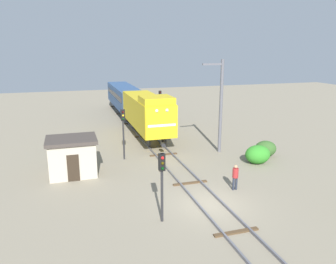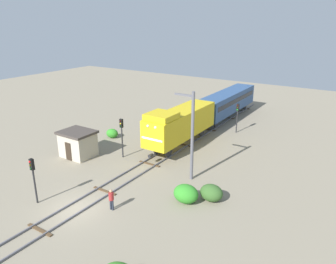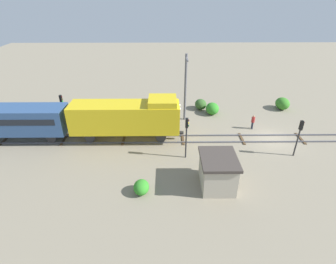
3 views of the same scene
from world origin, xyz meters
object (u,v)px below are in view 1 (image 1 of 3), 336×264
(worker_near_track, at_px, (235,175))
(relay_hut, at_px, (72,156))
(locomotive, at_px, (147,111))
(traffic_signal_near, at_px, (162,175))
(traffic_signal_mid, at_px, (123,125))
(catenary_mast, at_px, (220,104))
(traffic_signal_far, at_px, (160,100))
(passenger_car_leading, at_px, (124,96))

(worker_near_track, relative_size, relay_hut, 0.49)
(locomotive, relative_size, worker_near_track, 6.82)
(traffic_signal_near, distance_m, traffic_signal_mid, 10.56)
(worker_near_track, distance_m, catenary_mast, 8.72)
(worker_near_track, xyz_separation_m, relay_hut, (-9.90, 5.85, 0.40))
(locomotive, xyz_separation_m, traffic_signal_far, (3.60, 7.92, -0.15))
(locomotive, bearing_deg, traffic_signal_far, 65.54)
(locomotive, relative_size, passenger_car_leading, 0.83)
(traffic_signal_mid, xyz_separation_m, catenary_mast, (8.34, -0.43, 1.36))
(passenger_car_leading, height_order, traffic_signal_near, passenger_car_leading)
(catenary_mast, relative_size, relay_hut, 2.29)
(locomotive, distance_m, catenary_mast, 8.15)
(traffic_signal_mid, bearing_deg, passenger_car_leading, 79.97)
(locomotive, xyz_separation_m, catenary_mast, (4.94, -6.31, 1.49))
(locomotive, relative_size, catenary_mast, 1.45)
(traffic_signal_far, distance_m, catenary_mast, 14.39)
(worker_near_track, height_order, catenary_mast, catenary_mast)
(traffic_signal_near, xyz_separation_m, traffic_signal_far, (6.80, 24.35, -0.00))
(locomotive, height_order, catenary_mast, catenary_mast)
(locomotive, bearing_deg, traffic_signal_mid, -120.03)
(catenary_mast, bearing_deg, traffic_signal_mid, 177.03)
(traffic_signal_near, distance_m, relay_hut, 9.42)
(traffic_signal_mid, relative_size, worker_near_track, 2.45)
(traffic_signal_far, distance_m, worker_near_track, 22.00)
(catenary_mast, bearing_deg, locomotive, 128.03)
(relay_hut, bearing_deg, locomotive, 47.36)
(traffic_signal_mid, xyz_separation_m, relay_hut, (-4.10, -2.26, -1.50))
(locomotive, distance_m, passenger_car_leading, 13.34)
(traffic_signal_far, distance_m, relay_hut, 19.56)
(passenger_car_leading, height_order, traffic_signal_mid, traffic_signal_mid)
(passenger_car_leading, relative_size, traffic_signal_mid, 3.36)
(traffic_signal_near, bearing_deg, relay_hut, 117.40)
(traffic_signal_far, relative_size, relay_hut, 1.07)
(traffic_signal_mid, height_order, catenary_mast, catenary_mast)
(worker_near_track, bearing_deg, traffic_signal_near, 154.19)
(traffic_signal_far, bearing_deg, traffic_signal_near, -105.60)
(worker_near_track, bearing_deg, traffic_signal_far, 37.44)
(catenary_mast, xyz_separation_m, relay_hut, (-12.44, -1.83, -2.87))
(traffic_signal_near, height_order, worker_near_track, traffic_signal_near)
(locomotive, xyz_separation_m, traffic_signal_mid, (-3.40, -5.88, 0.12))
(traffic_signal_near, bearing_deg, traffic_signal_far, 74.40)
(traffic_signal_near, xyz_separation_m, relay_hut, (-4.30, 8.29, -1.23))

